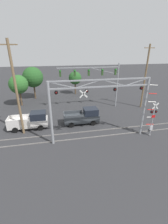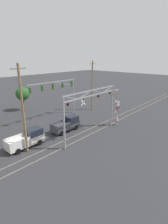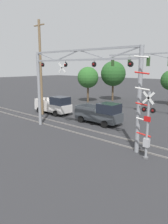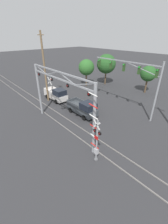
{
  "view_description": "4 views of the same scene",
  "coord_description": "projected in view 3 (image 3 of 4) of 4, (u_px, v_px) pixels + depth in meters",
  "views": [
    {
      "loc": [
        -4.76,
        -0.48,
        9.84
      ],
      "look_at": [
        -1.44,
        16.01,
        2.75
      ],
      "focal_mm": 24.0,
      "sensor_mm": 36.0,
      "label": 1
    },
    {
      "loc": [
        -18.75,
        -1.26,
        11.59
      ],
      "look_at": [
        0.3,
        15.88,
        3.33
      ],
      "focal_mm": 28.0,
      "sensor_mm": 36.0,
      "label": 2
    },
    {
      "loc": [
        12.11,
        1.31,
        5.73
      ],
      "look_at": [
        1.04,
        13.59,
        2.26
      ],
      "focal_mm": 35.0,
      "sensor_mm": 36.0,
      "label": 3
    },
    {
      "loc": [
        13.35,
        5.97,
        10.43
      ],
      "look_at": [
        1.2,
        16.58,
        1.95
      ],
      "focal_mm": 24.0,
      "sensor_mm": 36.0,
      "label": 4
    }
  ],
  "objects": [
    {
      "name": "traffic_signal_span",
      "position": [
        167.0,
        69.0,
        22.52
      ],
      "size": [
        10.48,
        0.39,
        7.68
      ],
      "color": "gray",
      "rests_on": "ground_plane"
    },
    {
      "name": "rail_track_far",
      "position": [
        92.0,
        131.0,
        19.68
      ],
      "size": [
        80.0,
        0.08,
        0.1
      ],
      "primitive_type": "cube",
      "color": "gray",
      "rests_on": "ground_plane"
    },
    {
      "name": "rail_track_near",
      "position": [
        82.0,
        134.0,
        18.64
      ],
      "size": [
        80.0,
        0.08,
        0.1
      ],
      "primitive_type": "cube",
      "color": "gray",
      "rests_on": "ground_plane"
    },
    {
      "name": "crossing_signal_mast",
      "position": [
        146.0,
        124.0,
        13.47
      ],
      "size": [
        1.58,
        0.35,
        6.38
      ],
      "color": "gray",
      "rests_on": "ground_plane"
    },
    {
      "name": "crossing_gantry",
      "position": [
        79.0,
        82.0,
        17.52
      ],
      "size": [
        11.03,
        0.3,
        7.04
      ],
      "color": "gray",
      "rests_on": "ground_plane"
    },
    {
      "name": "pickup_truck_lead",
      "position": [
        100.0,
        114.0,
        22.0
      ],
      "size": [
        4.9,
        2.1,
        2.21
      ],
      "color": "#3D4247",
      "rests_on": "ground_plane"
    },
    {
      "name": "utility_pole_left",
      "position": [
        41.0,
        68.0,
        25.4
      ],
      "size": [
        1.8,
        0.28,
        10.86
      ],
      "color": "brown",
      "rests_on": "ground_plane"
    },
    {
      "name": "background_tree_beyond_span",
      "position": [
        113.0,
        74.0,
        36.25
      ],
      "size": [
        4.12,
        4.12,
        6.6
      ],
      "color": "brown",
      "rests_on": "ground_plane"
    },
    {
      "name": "pickup_truck_following",
      "position": [
        54.0,
        105.0,
        26.7
      ],
      "size": [
        5.02,
        2.1,
        2.21
      ],
      "color": "silver",
      "rests_on": "ground_plane"
    },
    {
      "name": "background_tree_far_left_verge",
      "position": [
        88.0,
        78.0,
        34.88
      ],
      "size": [
        3.36,
        3.36,
        5.67
      ],
      "color": "brown",
      "rests_on": "ground_plane"
    }
  ]
}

